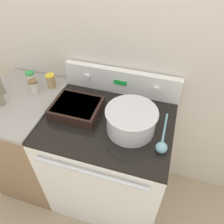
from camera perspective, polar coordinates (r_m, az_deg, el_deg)
kitchen_wall at (r=1.46m, az=3.40°, el=17.33°), size 8.00×0.05×2.50m
stove_range at (r=1.73m, az=-0.82°, el=-12.74°), size 0.82×0.68×0.91m
control_panel at (r=1.54m, az=2.44°, el=8.00°), size 0.82×0.07×0.18m
side_counter at (r=1.95m, az=-19.76°, el=-7.17°), size 0.50×0.65×0.92m
mixing_bowl at (r=1.27m, az=5.03°, el=-1.93°), size 0.30×0.30×0.15m
casserole_dish at (r=1.42m, az=-9.24°, el=1.16°), size 0.31×0.25×0.07m
ladle at (r=1.24m, az=12.92°, el=-8.23°), size 0.06×0.33×0.06m
spice_jar_yellow_cap at (r=1.65m, az=-15.63°, el=7.84°), size 0.06×0.06×0.10m
spice_jar_brown_cap at (r=1.62m, az=-19.68°, el=6.18°), size 0.06×0.06×0.10m
spice_jar_green_cap at (r=1.72m, az=-20.38°, el=8.25°), size 0.06×0.06×0.10m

